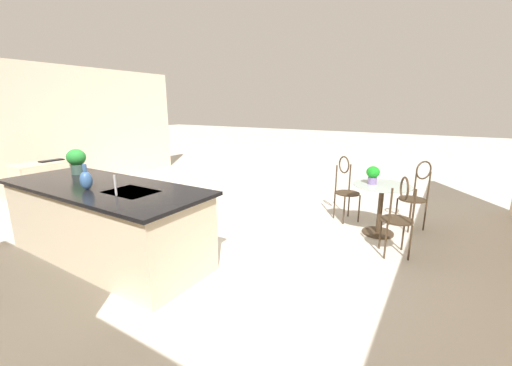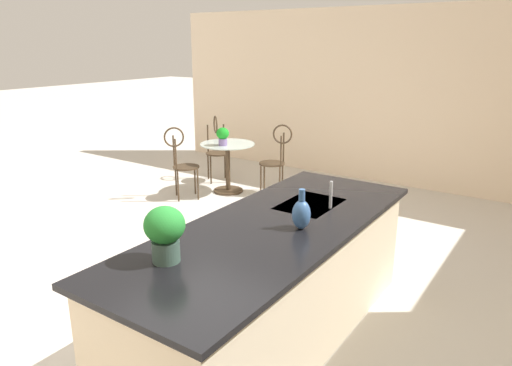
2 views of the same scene
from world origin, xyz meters
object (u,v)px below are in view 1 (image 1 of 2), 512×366
keyboard (52,160)px  potted_plant_counter_far (77,160)px  bistro_table (380,205)px  chair_toward_desk (346,186)px  writing_desk (49,173)px  chair_near_window (416,192)px  potted_plant_on_table (373,174)px  vase_on_counter (86,180)px  chair_by_island (399,213)px

keyboard → potted_plant_counter_far: bearing=161.1°
bistro_table → potted_plant_counter_far: size_ratio=2.34×
chair_toward_desk → writing_desk: size_ratio=0.87×
chair_near_window → potted_plant_on_table: (0.54, 0.55, 0.32)m
potted_plant_on_table → potted_plant_counter_far: (3.43, 2.28, 0.23)m
bistro_table → writing_desk: same height
chair_near_window → keyboard: bearing=16.9°
potted_plant_on_table → potted_plant_counter_far: 4.12m
keyboard → vase_on_counter: bearing=159.6°
chair_near_window → vase_on_counter: 4.48m
chair_by_island → chair_toward_desk: same height
writing_desk → potted_plant_on_table: potted_plant_on_table is taller
keyboard → chair_by_island: bearing=-172.9°
chair_toward_desk → potted_plant_on_table: size_ratio=4.02×
bistro_table → keyboard: 6.26m
keyboard → vase_on_counter: vase_on_counter is taller
chair_toward_desk → potted_plant_counter_far: size_ratio=3.05×
bistro_table → chair_near_window: size_ratio=0.77×
chair_near_window → vase_on_counter: bearing=46.6°
bistro_table → keyboard: (6.08, 1.44, 0.31)m
chair_near_window → keyboard: size_ratio=2.37×
writing_desk → chair_near_window: bearing=-162.3°
chair_toward_desk → keyboard: (5.47, 1.79, 0.18)m
chair_by_island → keyboard: size_ratio=2.37×
writing_desk → vase_on_counter: 3.63m
chair_near_window → potted_plant_counter_far: potted_plant_counter_far is taller
chair_near_window → chair_toward_desk: bearing=9.8°
chair_toward_desk → keyboard: size_ratio=2.37×
chair_by_island → potted_plant_counter_far: bearing=23.1°
chair_toward_desk → potted_plant_on_table: bearing=141.5°
chair_toward_desk → potted_plant_counter_far: 4.01m
chair_by_island → bistro_table: bearing=-63.3°
chair_by_island → potted_plant_counter_far: 4.26m
chair_by_island → potted_plant_counter_far: potted_plant_counter_far is taller
keyboard → potted_plant_counter_far: 2.69m
potted_plant_counter_far → writing_desk: bearing=-16.9°
writing_desk → keyboard: size_ratio=2.73×
writing_desk → potted_plant_counter_far: 2.68m
writing_desk → vase_on_counter: bearing=161.0°
chair_by_island → chair_toward_desk: size_ratio=1.00×
chair_near_window → potted_plant_on_table: 0.83m
chair_near_window → writing_desk: size_ratio=0.87×
writing_desk → potted_plant_counter_far: (-2.50, 0.76, 0.61)m
chair_toward_desk → vase_on_counter: 3.72m
chair_near_window → chair_toward_desk: (1.01, 0.17, 0.00)m
potted_plant_counter_far → bistro_table: bearing=-147.2°
chair_toward_desk → chair_by_island: bearing=133.2°
writing_desk → keyboard: (0.02, -0.10, 0.25)m
chair_by_island → keyboard: chair_by_island is taller
chair_toward_desk → keyboard: 5.76m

